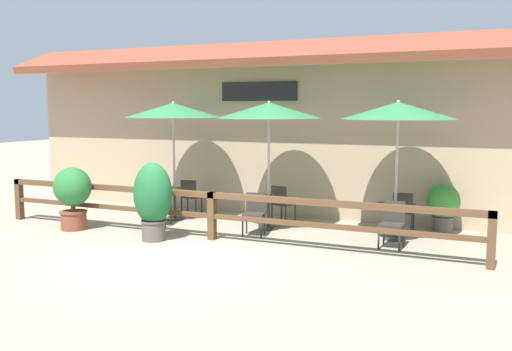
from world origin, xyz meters
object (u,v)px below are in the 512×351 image
object	(u,v)px
patio_umbrella_far	(398,111)
patio_umbrella_middle	(269,111)
potted_plant_corner_fern	(443,206)
potted_plant_tall_tropical	(73,193)
patio_umbrella_near	(173,110)
dining_table_middle	(269,203)
chair_near_streetside	(161,203)
potted_plant_broad_leaf	(153,198)
chair_middle_wallside	(282,202)
chair_far_wallside	(403,210)
dining_table_far	(395,211)
chair_near_wallside	(191,195)
dining_table_near	(175,195)
chair_far_streetside	(393,222)
chair_middle_streetside	(254,212)

from	to	relation	value
patio_umbrella_far	patio_umbrella_middle	bearing A→B (deg)	-178.07
patio_umbrella_middle	potted_plant_corner_fern	xyz separation A→B (m)	(3.49, 1.11, -1.96)
potted_plant_tall_tropical	patio_umbrella_near	bearing A→B (deg)	53.63
dining_table_middle	patio_umbrella_far	distance (m)	3.33
dining_table_middle	chair_near_streetside	bearing A→B (deg)	-166.48
patio_umbrella_far	potted_plant_broad_leaf	world-z (taller)	patio_umbrella_far
potted_plant_tall_tropical	potted_plant_broad_leaf	size ratio (longest dim) A/B	0.87
chair_near_streetside	potted_plant_corner_fern	size ratio (longest dim) A/B	0.83
potted_plant_corner_fern	potted_plant_broad_leaf	bearing A→B (deg)	-149.43
chair_middle_wallside	chair_far_wallside	xyz separation A→B (m)	(2.69, 0.09, 0.00)
chair_middle_wallside	chair_far_wallside	size ratio (longest dim) A/B	1.00
chair_far_wallside	potted_plant_corner_fern	distance (m)	0.84
chair_near_streetside	patio_umbrella_far	bearing A→B (deg)	-5.66
dining_table_far	chair_far_wallside	distance (m)	0.69
chair_middle_wallside	dining_table_middle	bearing A→B (deg)	100.38
dining_table_middle	potted_plant_tall_tropical	size ratio (longest dim) A/B	0.60
chair_middle_wallside	potted_plant_broad_leaf	distance (m)	3.13
chair_near_wallside	patio_umbrella_middle	world-z (taller)	patio_umbrella_middle
potted_plant_broad_leaf	dining_table_near	bearing A→B (deg)	111.12
chair_near_wallside	chair_far_streetside	world-z (taller)	same
chair_far_streetside	potted_plant_corner_fern	xyz separation A→B (m)	(0.73, 1.70, 0.09)
chair_far_streetside	potted_plant_broad_leaf	xyz separation A→B (m)	(-4.41, -1.34, 0.35)
chair_middle_streetside	potted_plant_corner_fern	bearing A→B (deg)	13.94
chair_far_streetside	potted_plant_broad_leaf	world-z (taller)	potted_plant_broad_leaf
chair_middle_wallside	potted_plant_broad_leaf	world-z (taller)	potted_plant_broad_leaf
dining_table_middle	patio_umbrella_far	world-z (taller)	patio_umbrella_far
patio_umbrella_near	potted_plant_corner_fern	xyz separation A→B (m)	(5.92, 1.01, -1.96)
patio_umbrella_far	potted_plant_corner_fern	distance (m)	2.35
chair_middle_wallside	dining_table_far	world-z (taller)	chair_middle_wallside
chair_near_streetside	chair_middle_streetside	xyz separation A→B (m)	(2.34, -0.11, 0.00)
dining_table_near	dining_table_middle	bearing A→B (deg)	-2.28
dining_table_middle	chair_far_streetside	bearing A→B (deg)	-12.11
potted_plant_tall_tropical	potted_plant_corner_fern	world-z (taller)	potted_plant_tall_tropical
chair_middle_streetside	chair_middle_wallside	xyz separation A→B (m)	(0.07, 1.36, 0.00)
dining_table_near	dining_table_middle	world-z (taller)	same
chair_near_streetside	potted_plant_corner_fern	xyz separation A→B (m)	(5.86, 1.68, 0.09)
patio_umbrella_near	potted_plant_corner_fern	world-z (taller)	patio_umbrella_near
patio_umbrella_far	chair_far_wallside	world-z (taller)	patio_umbrella_far
chair_far_wallside	potted_plant_broad_leaf	bearing A→B (deg)	28.28
chair_middle_wallside	potted_plant_corner_fern	bearing A→B (deg)	-159.34
chair_near_streetside	dining_table_far	world-z (taller)	chair_near_streetside
potted_plant_corner_fern	chair_far_streetside	bearing A→B (deg)	-113.12
chair_near_wallside	potted_plant_broad_leaf	distance (m)	2.82
dining_table_far	chair_far_wallside	world-z (taller)	chair_far_wallside
chair_near_wallside	chair_middle_streetside	xyz separation A→B (m)	(2.37, -1.44, 0.00)
chair_middle_wallside	dining_table_near	bearing A→B (deg)	26.93
chair_middle_streetside	dining_table_near	bearing A→B (deg)	149.05
patio_umbrella_middle	chair_middle_streetside	xyz separation A→B (m)	(-0.03, -0.68, -2.06)
potted_plant_broad_leaf	patio_umbrella_near	bearing A→B (deg)	111.12
dining_table_near	chair_far_streetside	size ratio (longest dim) A/B	0.93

